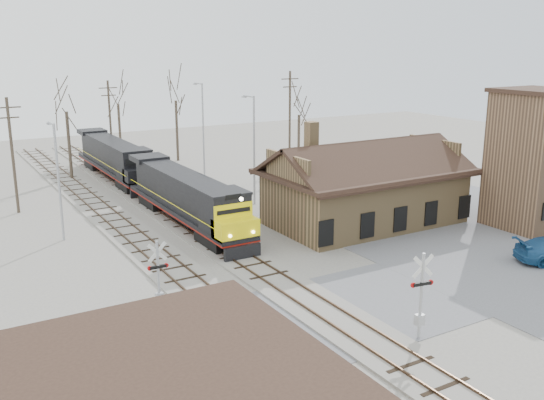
{
  "coord_description": "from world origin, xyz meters",
  "views": [
    {
      "loc": [
        -16.98,
        -23.03,
        13.45
      ],
      "look_at": [
        1.97,
        9.0,
        3.8
      ],
      "focal_mm": 40.0,
      "sensor_mm": 36.0,
      "label": 1
    }
  ],
  "objects_px": {
    "depot": "(365,192)",
    "locomotive_trailing": "(115,159)",
    "signal_tower": "(536,160)",
    "locomotive_lead": "(188,199)"
  },
  "relations": [
    {
      "from": "depot",
      "to": "locomotive_trailing",
      "type": "bearing_deg",
      "value": 115.78
    },
    {
      "from": "depot",
      "to": "locomotive_trailing",
      "type": "relative_size",
      "value": 0.82
    },
    {
      "from": "depot",
      "to": "signal_tower",
      "type": "distance_m",
      "value": 12.82
    },
    {
      "from": "signal_tower",
      "to": "locomotive_trailing",
      "type": "relative_size",
      "value": 0.56
    },
    {
      "from": "locomotive_lead",
      "to": "locomotive_trailing",
      "type": "distance_m",
      "value": 18.8
    },
    {
      "from": "depot",
      "to": "locomotive_lead",
      "type": "relative_size",
      "value": 0.82
    },
    {
      "from": "signal_tower",
      "to": "depot",
      "type": "bearing_deg",
      "value": 146.03
    },
    {
      "from": "depot",
      "to": "locomotive_trailing",
      "type": "xyz_separation_m",
      "value": [
        -11.99,
        24.82,
        -0.25
      ]
    },
    {
      "from": "locomotive_lead",
      "to": "locomotive_trailing",
      "type": "height_order",
      "value": "locomotive_lead"
    },
    {
      "from": "locomotive_lead",
      "to": "locomotive_trailing",
      "type": "xyz_separation_m",
      "value": [
        0.0,
        18.8,
        -0.0
      ]
    }
  ]
}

